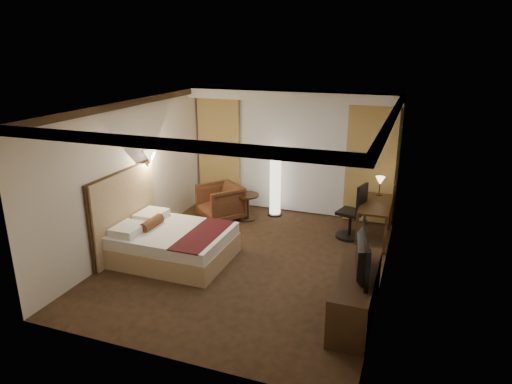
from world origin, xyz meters
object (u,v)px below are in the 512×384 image
(desk, at_px, (375,221))
(office_chair, at_px, (351,210))
(armchair, at_px, (220,201))
(floor_lamp, at_px, (275,182))
(television, at_px, (357,251))
(bed, at_px, (174,245))
(dresser, at_px, (356,294))
(side_table, at_px, (247,207))

(desk, height_order, office_chair, office_chair)
(armchair, distance_m, floor_lamp, 1.26)
(floor_lamp, xyz_separation_m, television, (2.22, -3.38, 0.24))
(bed, height_order, office_chair, office_chair)
(floor_lamp, bearing_deg, bed, -110.10)
(office_chair, xyz_separation_m, dresser, (0.51, -2.71, -0.22))
(television, bearing_deg, dresser, -99.82)
(bed, distance_m, television, 3.36)
(floor_lamp, distance_m, office_chair, 1.88)
(office_chair, bearing_deg, armchair, -164.65)
(armchair, height_order, office_chair, office_chair)
(armchair, distance_m, dresser, 4.27)
(office_chair, relative_size, television, 1.02)
(bed, height_order, side_table, side_table)
(bed, bearing_deg, dresser, -12.02)
(television, bearing_deg, desk, -9.41)
(office_chair, bearing_deg, floor_lamp, 174.83)
(floor_lamp, height_order, television, floor_lamp)
(armchair, height_order, side_table, armchair)
(floor_lamp, bearing_deg, television, -56.66)
(bed, xyz_separation_m, armchair, (-0.04, 2.04, 0.14))
(side_table, bearing_deg, floor_lamp, 43.33)
(side_table, relative_size, floor_lamp, 0.37)
(bed, height_order, desk, desk)
(armchair, relative_size, dresser, 0.48)
(side_table, relative_size, television, 0.51)
(side_table, bearing_deg, office_chair, -5.41)
(floor_lamp, bearing_deg, armchair, -147.70)
(side_table, relative_size, office_chair, 0.51)
(bed, distance_m, desk, 3.80)
(dresser, xyz_separation_m, television, (-0.03, 0.00, 0.66))
(desk, bearing_deg, bed, -147.00)
(desk, relative_size, dresser, 0.75)
(television, bearing_deg, bed, 68.04)
(bed, height_order, armchair, armchair)
(bed, bearing_deg, floor_lamp, 69.90)
(television, bearing_deg, office_chair, 0.12)
(office_chair, relative_size, dresser, 0.64)
(armchair, bearing_deg, desk, 39.47)
(office_chair, height_order, dresser, office_chair)
(side_table, distance_m, floor_lamp, 0.82)
(armchair, height_order, floor_lamp, floor_lamp)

